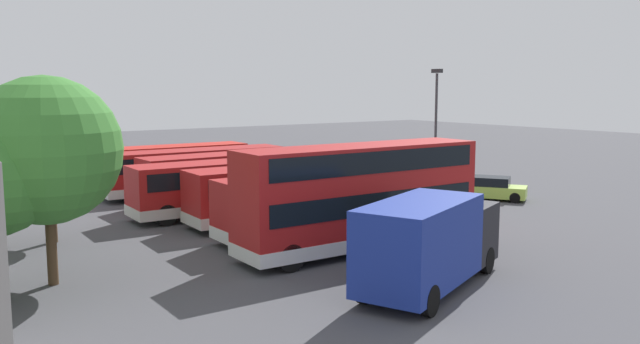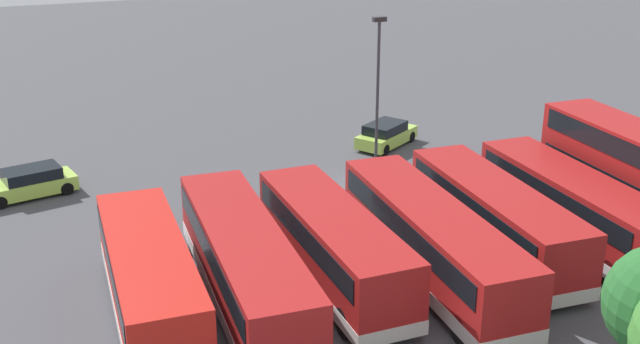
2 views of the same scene
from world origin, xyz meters
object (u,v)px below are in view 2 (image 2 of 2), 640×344
Objects in this scene: car_hatchback_silver at (386,135)px; car_small_green at (30,183)px; bus_single_deck_third at (495,217)px; bus_single_deck_fourth at (431,239)px; lamp_post_tall at (378,82)px; bus_single_deck_second at (573,206)px; bus_single_deck_sixth at (244,263)px; bus_single_deck_seventh at (150,278)px; bus_single_deck_fifth at (333,244)px.

car_small_green is at bearing 1.73° from car_hatchback_silver.
bus_single_deck_third is 22.26m from car_small_green.
bus_single_deck_fourth is 2.59× the size of car_small_green.
lamp_post_tall is at bearing 55.32° from car_hatchback_silver.
bus_single_deck_third is 1.32× the size of lamp_post_tall.
bus_single_deck_second is 14.46m from bus_single_deck_sixth.
bus_single_deck_second is at bearing -179.98° from bus_single_deck_sixth.
bus_single_deck_fourth is 1.18× the size of bus_single_deck_seventh.
bus_single_deck_fifth is at bearing -175.93° from bus_single_deck_sixth.
bus_single_deck_seventh is at bearing 104.84° from car_small_green.
lamp_post_tall reaches higher than bus_single_deck_third.
lamp_post_tall reaches higher than bus_single_deck_second.
bus_single_deck_fourth is (7.21, 0.74, 0.00)m from bus_single_deck_second.
bus_single_deck_second is at bearing 176.99° from bus_single_deck_third.
car_small_green is at bearing -51.74° from bus_single_deck_fifth.
lamp_post_tall is (2.03, 2.93, 4.02)m from car_hatchback_silver.
bus_single_deck_second is 3.75m from bus_single_deck_third.
bus_single_deck_third is 10.72m from bus_single_deck_sixth.
bus_single_deck_fifth is 17.09m from car_small_green.
bus_single_deck_fifth and bus_single_deck_seventh have the same top height.
bus_single_deck_seventh is 21.39m from car_hatchback_silver.
bus_single_deck_fifth is (3.68, -0.99, -0.00)m from bus_single_deck_fourth.
bus_single_deck_second is 25.45m from car_small_green.
bus_single_deck_second is 1.01× the size of bus_single_deck_third.
car_small_green is at bearing -37.22° from bus_single_deck_third.
bus_single_deck_third is 3.59m from bus_single_deck_fourth.
lamp_post_tall reaches higher than bus_single_deck_seventh.
bus_single_deck_third is 2.39× the size of car_hatchback_silver.
bus_single_deck_seventh is at bearing 41.59° from car_hatchback_silver.
bus_single_deck_sixth is at bearing 117.13° from car_small_green.
bus_single_deck_fourth is at bearing 5.84° from bus_single_deck_second.
bus_single_deck_fourth is at bearing 74.66° from lamp_post_tall.
bus_single_deck_second is 2.42× the size of car_hatchback_silver.
bus_single_deck_third is 7.14m from bus_single_deck_fifth.
car_hatchback_silver is at bearing -124.68° from lamp_post_tall.
bus_single_deck_second and bus_single_deck_third have the same top height.
bus_single_deck_third is 0.88× the size of bus_single_deck_fourth.
bus_single_deck_third is 14.11m from bus_single_deck_seventh.
car_hatchback_silver is at bearing -82.49° from bus_single_deck_second.
bus_single_deck_fourth is at bearing 15.10° from bus_single_deck_third.
bus_single_deck_third is 11.54m from lamp_post_tall.
bus_single_deck_third is at bearing -179.45° from bus_single_deck_seventh.
car_hatchback_silver is (-5.33, -14.98, -0.92)m from bus_single_deck_fourth.
bus_single_deck_fifth is at bearing -178.45° from bus_single_deck_seventh.
bus_single_deck_seventh is 1.27× the size of lamp_post_tall.
bus_single_deck_sixth is at bearing 0.02° from bus_single_deck_second.
lamp_post_tall is (0.15, -11.12, 3.10)m from bus_single_deck_third.
bus_single_deck_sixth and bus_single_deck_seventh have the same top height.
lamp_post_tall is at bearing 172.42° from car_small_green.
lamp_post_tall is (-13.95, -11.25, 3.10)m from bus_single_deck_seventh.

